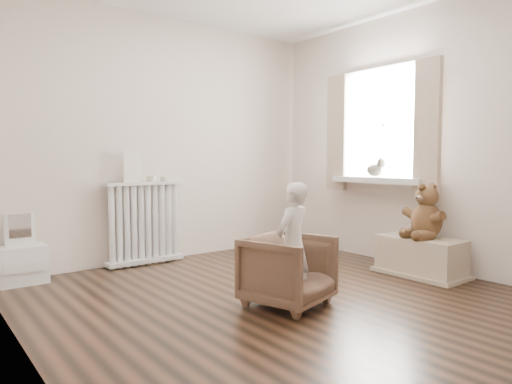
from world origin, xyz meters
TOP-DOWN VIEW (x-y plane):
  - floor at (0.00, 0.00)m, footprint 3.60×3.60m
  - back_wall at (0.00, 1.80)m, footprint 3.60×0.02m
  - left_wall at (-1.80, 0.00)m, footprint 0.02×3.60m
  - right_wall at (1.80, 0.00)m, footprint 0.02×3.60m
  - window at (1.76, 0.30)m, footprint 0.03×0.90m
  - window_sill at (1.67, 0.30)m, footprint 0.22×1.10m
  - curtain_left at (1.65, -0.27)m, footprint 0.06×0.26m
  - curtain_right at (1.65, 0.87)m, footprint 0.06×0.26m
  - radiator at (-0.35, 1.68)m, footprint 0.82×0.15m
  - paper_doll at (-0.47, 1.68)m, footprint 0.19×0.02m
  - tin_a at (-0.27, 1.68)m, footprint 0.10×0.10m
  - tin_b at (-0.12, 1.68)m, footprint 0.08×0.08m
  - toy_vanity at (-1.51, 1.65)m, footprint 0.39×0.28m
  - armchair at (-0.07, -0.23)m, footprint 0.70×0.71m
  - child at (-0.07, -0.28)m, footprint 0.38×0.30m
  - toy_bench at (1.52, -0.32)m, footprint 0.40×0.75m
  - teddy_bear at (1.53, -0.36)m, footprint 0.46×0.39m
  - plush_cat at (1.66, 0.34)m, footprint 0.20×0.27m

SIDE VIEW (x-z plane):
  - floor at x=0.00m, z-range -0.01..0.01m
  - toy_bench at x=1.52m, z-range 0.02..0.38m
  - armchair at x=-0.07m, z-range 0.00..0.52m
  - toy_vanity at x=-1.51m, z-range -0.03..0.58m
  - radiator at x=-0.35m, z-range -0.04..0.82m
  - child at x=-0.07m, z-range 0.02..0.92m
  - teddy_bear at x=1.53m, z-range 0.42..0.92m
  - window_sill at x=1.67m, z-range 0.84..0.90m
  - tin_b at x=-0.12m, z-range 0.86..0.91m
  - tin_a at x=-0.27m, z-range 0.86..0.92m
  - plush_cat at x=1.66m, z-range 0.90..1.10m
  - paper_doll at x=-0.47m, z-range 0.86..1.17m
  - back_wall at x=0.00m, z-range 0.00..2.60m
  - left_wall at x=-1.80m, z-range 0.00..2.60m
  - right_wall at x=1.80m, z-range 0.00..2.60m
  - curtain_left at x=1.65m, z-range 0.74..2.04m
  - curtain_right at x=1.65m, z-range 0.74..2.04m
  - window at x=1.76m, z-range 0.90..2.00m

